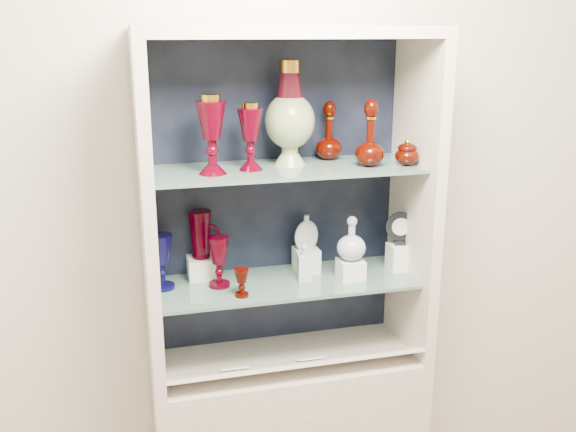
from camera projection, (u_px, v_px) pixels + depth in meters
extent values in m
cube|color=beige|center=(273.00, 175.00, 2.42)|extent=(3.50, 0.02, 2.80)
cube|color=black|center=(275.00, 196.00, 2.41)|extent=(0.98, 0.02, 1.15)
cube|color=#B8B09E|center=(148.00, 219.00, 2.12)|extent=(0.04, 0.40, 1.15)
cube|color=#B8B09E|center=(414.00, 200.00, 2.35)|extent=(0.04, 0.40, 1.15)
cube|color=#B8B09E|center=(288.00, 32.00, 2.07)|extent=(1.00, 0.40, 0.04)
cube|color=slate|center=(287.00, 282.00, 2.33)|extent=(0.92, 0.34, 0.01)
cube|color=slate|center=(287.00, 169.00, 2.22)|extent=(0.92, 0.34, 0.01)
cube|color=#B8B09E|center=(296.00, 364.00, 2.29)|extent=(0.92, 0.17, 0.09)
cube|color=white|center=(310.00, 359.00, 2.29)|extent=(0.10, 0.06, 0.03)
cube|color=white|center=(234.00, 368.00, 2.23)|extent=(0.10, 0.06, 0.03)
cube|color=silver|center=(202.00, 267.00, 2.35)|extent=(0.10, 0.10, 0.08)
cube|color=silver|center=(306.00, 260.00, 2.41)|extent=(0.09, 0.09, 0.09)
cube|color=silver|center=(351.00, 269.00, 2.35)|extent=(0.09, 0.09, 0.07)
cube|color=silver|center=(399.00, 257.00, 2.43)|extent=(0.08, 0.08, 0.10)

